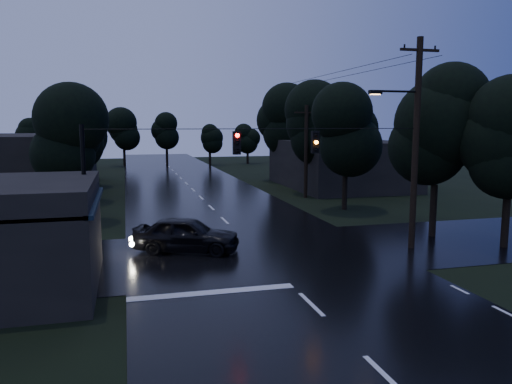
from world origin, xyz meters
name	(u,v)px	position (x,y,z in m)	size (l,w,h in m)	color
ground	(386,378)	(0.00, 0.00, 0.00)	(160.00, 160.00, 0.00)	black
main_road	(201,198)	(0.00, 30.00, 0.00)	(12.00, 120.00, 0.02)	black
cross_street	(258,253)	(0.00, 12.00, 0.00)	(60.00, 9.00, 0.02)	black
building_far_right	(340,164)	(14.00, 34.00, 2.20)	(10.00, 14.00, 4.40)	black
building_far_left	(35,162)	(-14.00, 40.00, 2.50)	(10.00, 16.00, 5.00)	black
utility_pole_main	(414,140)	(7.41, 11.00, 5.26)	(3.50, 0.30, 10.00)	black
utility_pole_far	(306,150)	(8.30, 28.00, 3.88)	(2.00, 0.30, 7.50)	black
anchor_pole_left	(85,199)	(-7.50, 11.00, 3.00)	(0.18, 0.18, 6.00)	black
span_signals	(276,142)	(0.56, 10.99, 5.24)	(15.00, 0.37, 1.12)	black
tree_corner_near	(437,124)	(10.00, 13.00, 5.99)	(4.48, 4.48, 9.44)	black
tree_corner_far	(511,140)	(12.00, 10.00, 5.24)	(3.92, 3.92, 8.26)	black
tree_left_a	(71,137)	(-9.00, 22.00, 5.24)	(3.92, 3.92, 8.26)	black
tree_left_b	(73,129)	(-9.60, 30.00, 5.62)	(4.20, 4.20, 8.85)	black
tree_left_c	(77,124)	(-10.20, 40.00, 5.99)	(4.48, 4.48, 9.44)	black
tree_right_a	(346,129)	(9.00, 22.00, 5.62)	(4.20, 4.20, 8.85)	black
tree_right_b	(313,124)	(9.60, 30.00, 5.99)	(4.48, 4.48, 9.44)	black
tree_right_c	(283,120)	(10.20, 40.00, 6.37)	(4.76, 4.76, 10.03)	black
car	(186,234)	(-3.20, 13.05, 0.85)	(2.00, 4.96, 1.69)	black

